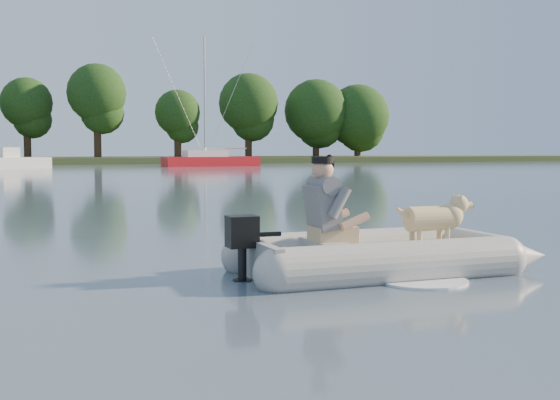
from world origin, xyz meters
name	(u,v)px	position (x,y,z in m)	size (l,w,h in m)	color
water	(330,277)	(0.00, 0.00, 0.00)	(160.00, 160.00, 0.00)	slate
shore_bank	(55,161)	(0.00, 62.00, 0.25)	(160.00, 12.00, 0.70)	#47512D
treeline	(71,106)	(1.46, 61.10, 5.39)	(75.85, 7.35, 9.27)	#332316
dinghy	(383,219)	(0.74, 0.17, 0.61)	(4.47, 2.71, 1.41)	gray
man	(324,204)	(0.02, 0.22, 0.80)	(0.74, 0.64, 1.10)	slate
dog	(430,223)	(1.40, 0.22, 0.53)	(0.95, 0.34, 0.64)	tan
outboard_motor	(242,251)	(-0.96, 0.16, 0.32)	(0.42, 0.30, 0.81)	black
motorboat	(12,155)	(-3.65, 45.68, 1.00)	(5.19, 2.00, 2.20)	white
sailboat	(210,161)	(11.15, 47.66, 0.46)	(7.76, 2.74, 10.50)	red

